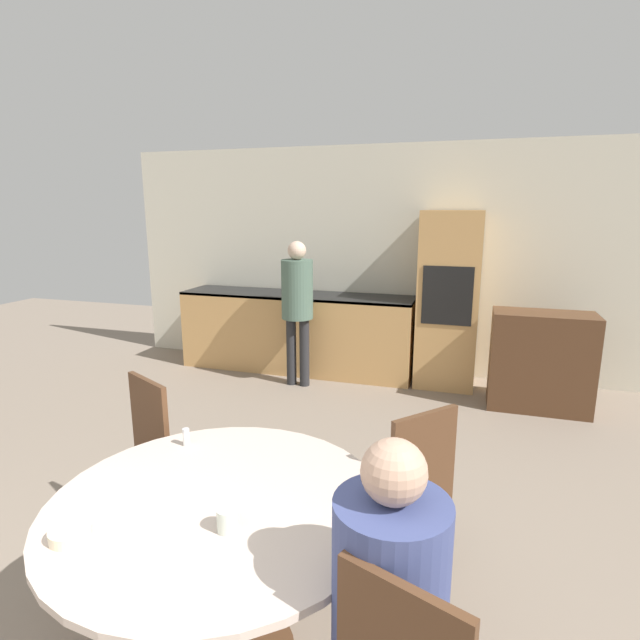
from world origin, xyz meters
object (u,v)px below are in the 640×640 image
(sideboard, at_px, (541,361))
(person_seated, at_px, (388,609))
(person_standing, at_px, (297,298))
(cup, at_px, (228,520))
(dining_table, at_px, (220,550))
(chair_far_left, at_px, (138,460))
(chair_far_right, at_px, (409,493))
(bowl_near, at_px, (70,534))
(oven_unit, at_px, (448,300))

(sideboard, xyz_separation_m, person_seated, (-0.84, -3.71, 0.26))
(person_seated, relative_size, person_standing, 0.81)
(person_standing, bearing_deg, cup, -74.15)
(sideboard, height_order, dining_table, sideboard)
(sideboard, xyz_separation_m, chair_far_left, (-2.36, -2.88, 0.08))
(sideboard, height_order, chair_far_right, chair_far_right)
(chair_far_left, distance_m, bowl_near, 1.01)
(person_standing, distance_m, cup, 3.63)
(dining_table, bearing_deg, bowl_near, -135.02)
(person_seated, bearing_deg, person_standing, 113.70)
(chair_far_right, distance_m, person_seated, 0.96)
(person_standing, bearing_deg, dining_table, -75.52)
(sideboard, xyz_separation_m, person_standing, (-2.44, -0.07, 0.49))
(oven_unit, xyz_separation_m, person_standing, (-1.53, -0.51, 0.03))
(oven_unit, xyz_separation_m, chair_far_left, (-1.45, -3.33, -0.39))
(oven_unit, xyz_separation_m, sideboard, (0.91, -0.45, -0.47))
(person_standing, xyz_separation_m, bowl_near, (0.49, -3.70, -0.18))
(oven_unit, distance_m, person_seated, 4.16)
(dining_table, xyz_separation_m, bowl_near, (-0.37, -0.37, 0.25))
(person_seated, height_order, cup, person_seated)
(sideboard, height_order, chair_far_left, chair_far_left)
(dining_table, relative_size, chair_far_right, 1.34)
(person_standing, distance_m, bowl_near, 3.73)
(chair_far_right, relative_size, person_standing, 0.64)
(oven_unit, distance_m, person_standing, 1.62)
(chair_far_left, xyz_separation_m, cup, (0.91, -0.68, 0.26))
(chair_far_left, xyz_separation_m, bowl_near, (0.41, -0.89, 0.24))
(dining_table, distance_m, person_standing, 3.46)
(sideboard, distance_m, person_standing, 2.49)
(chair_far_right, bearing_deg, person_standing, -108.96)
(chair_far_left, relative_size, cup, 11.64)
(dining_table, distance_m, chair_far_right, 0.94)
(bowl_near, bearing_deg, cup, 22.41)
(chair_far_left, distance_m, chair_far_right, 1.47)
(chair_far_right, xyz_separation_m, bowl_near, (-1.06, -1.01, 0.24))
(chair_far_left, xyz_separation_m, chair_far_right, (1.47, 0.12, 0.00))
(oven_unit, height_order, dining_table, oven_unit)
(cup, bearing_deg, person_seated, -13.58)
(oven_unit, relative_size, bowl_near, 13.39)
(dining_table, bearing_deg, person_standing, 104.48)
(oven_unit, distance_m, bowl_near, 4.34)
(person_seated, bearing_deg, chair_far_left, 151.56)
(sideboard, bearing_deg, person_standing, -178.39)
(chair_far_left, xyz_separation_m, person_seated, (1.52, -0.82, 0.18))
(chair_far_left, relative_size, person_standing, 0.64)
(dining_table, xyz_separation_m, person_standing, (-0.86, 3.33, 0.43))
(dining_table, height_order, chair_far_right, chair_far_right)
(chair_far_left, height_order, person_standing, person_standing)
(chair_far_left, height_order, cup, chair_far_left)
(person_seated, distance_m, bowl_near, 1.11)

